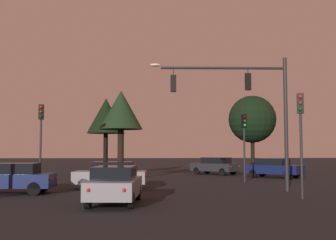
% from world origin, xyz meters
% --- Properties ---
extents(ground_plane, '(168.00, 168.00, 0.00)m').
position_xyz_m(ground_plane, '(0.00, 24.50, 0.00)').
color(ground_plane, black).
rests_on(ground_plane, ground).
extents(traffic_signal_mast_arm, '(7.33, 0.56, 7.12)m').
position_xyz_m(traffic_signal_mast_arm, '(4.81, 14.54, 4.94)').
color(traffic_signal_mast_arm, '#232326').
rests_on(traffic_signal_mast_arm, ground).
extents(traffic_light_corner_left, '(0.36, 0.38, 4.71)m').
position_xyz_m(traffic_light_corner_left, '(6.34, 10.89, 3.32)').
color(traffic_light_corner_left, '#232326').
rests_on(traffic_light_corner_left, ground).
extents(traffic_light_corner_right, '(0.34, 0.37, 4.56)m').
position_xyz_m(traffic_light_corner_right, '(6.10, 20.33, 3.22)').
color(traffic_light_corner_right, '#232326').
rests_on(traffic_light_corner_right, ground).
extents(traffic_light_median, '(0.32, 0.37, 4.89)m').
position_xyz_m(traffic_light_median, '(-6.76, 18.00, 3.44)').
color(traffic_light_median, '#232326').
rests_on(traffic_light_median, ground).
extents(car_nearside_lane, '(2.15, 4.54, 1.52)m').
position_xyz_m(car_nearside_lane, '(-1.81, 9.76, 0.80)').
color(car_nearside_lane, gray).
rests_on(car_nearside_lane, ground).
extents(car_crossing_left, '(4.13, 2.03, 1.52)m').
position_xyz_m(car_crossing_left, '(-2.45, 16.27, 0.79)').
color(car_crossing_left, gray).
rests_on(car_crossing_left, ground).
extents(car_crossing_right, '(4.23, 1.92, 1.52)m').
position_xyz_m(car_crossing_right, '(-7.18, 14.06, 0.79)').
color(car_crossing_right, '#0F1947').
rests_on(car_crossing_right, ground).
extents(car_far_lane, '(4.43, 4.24, 1.52)m').
position_xyz_m(car_far_lane, '(9.63, 25.29, 0.80)').
color(car_far_lane, '#0F1947').
rests_on(car_far_lane, ground).
extents(car_parked_lot, '(4.24, 4.26, 1.52)m').
position_xyz_m(car_parked_lot, '(5.74, 29.79, 0.79)').
color(car_parked_lot, '#232328').
rests_on(car_parked_lot, ground).
extents(tree_behind_sign, '(3.07, 3.07, 6.40)m').
position_xyz_m(tree_behind_sign, '(-3.68, 27.02, 4.91)').
color(tree_behind_sign, black).
rests_on(tree_behind_sign, ground).
extents(tree_left_far, '(3.02, 3.02, 6.31)m').
position_xyz_m(tree_left_far, '(-2.20, 21.79, 4.88)').
color(tree_left_far, black).
rests_on(tree_left_far, ground).
extents(tree_center_horizon, '(4.86, 4.86, 7.77)m').
position_xyz_m(tree_center_horizon, '(10.58, 35.15, 5.33)').
color(tree_center_horizon, black).
rests_on(tree_center_horizon, ground).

